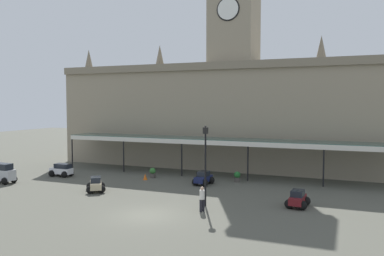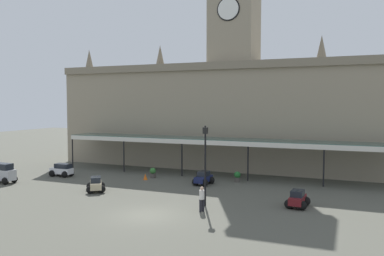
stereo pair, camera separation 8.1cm
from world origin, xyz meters
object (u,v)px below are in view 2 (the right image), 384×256
object	(u,v)px
traffic_cone	(145,177)
car_maroon_sedan	(298,200)
car_navy_sedan	(203,179)
victorian_lamppost	(205,157)
car_silver_van	(3,174)
car_beige_sedan	(96,185)
car_white_estate	(62,171)
pedestrian_beside_cars	(202,198)
planter_near_kerb	(153,173)
planter_forecourt_centre	(237,177)

from	to	relation	value
traffic_cone	car_maroon_sedan	bearing A→B (deg)	-17.61
car_navy_sedan	victorian_lamppost	distance (m)	7.78
car_silver_van	car_beige_sedan	bearing A→B (deg)	1.58
car_maroon_sedan	car_white_estate	distance (m)	23.10
car_navy_sedan	pedestrian_beside_cars	distance (m)	8.61
car_maroon_sedan	traffic_cone	world-z (taller)	car_maroon_sedan
planter_near_kerb	planter_forecourt_centre	xyz separation A→B (m)	(8.12, 1.06, 0.00)
car_silver_van	car_navy_sedan	distance (m)	18.14
car_maroon_sedan	car_silver_van	size ratio (longest dim) A/B	0.87
car_maroon_sedan	planter_near_kerb	distance (m)	15.42
traffic_cone	planter_forecourt_centre	bearing A→B (deg)	15.18
car_navy_sedan	victorian_lamppost	xyz separation A→B (m)	(2.61, -6.71, 2.95)
pedestrian_beside_cars	car_beige_sedan	bearing A→B (deg)	167.02
car_beige_sedan	planter_forecourt_centre	size ratio (longest dim) A/B	2.34
traffic_cone	planter_forecourt_centre	xyz separation A→B (m)	(8.29, 2.25, 0.20)
car_navy_sedan	victorian_lamppost	size ratio (longest dim) A/B	0.38
car_maroon_sedan	car_silver_van	bearing A→B (deg)	-176.72
car_navy_sedan	car_silver_van	bearing A→B (deg)	-160.52
traffic_cone	car_navy_sedan	bearing A→B (deg)	-0.15
traffic_cone	victorian_lamppost	bearing A→B (deg)	-38.54
victorian_lamppost	planter_forecourt_centre	distance (m)	9.45
car_white_estate	car_beige_sedan	world-z (taller)	car_white_estate
car_white_estate	planter_near_kerb	bearing A→B (deg)	17.71
car_navy_sedan	planter_near_kerb	xyz separation A→B (m)	(-5.66, 1.21, -0.01)
car_white_estate	planter_near_kerb	xyz separation A→B (m)	(8.61, 2.75, -0.07)
car_maroon_sedan	car_silver_van	xyz separation A→B (m)	(-25.73, -1.47, 0.30)
car_beige_sedan	car_navy_sedan	size ratio (longest dim) A/B	1.05
pedestrian_beside_cars	traffic_cone	xyz separation A→B (m)	(-8.72, 8.12, -0.62)
victorian_lamppost	pedestrian_beside_cars	bearing A→B (deg)	-78.84
planter_forecourt_centre	car_beige_sedan	bearing A→B (deg)	-140.27
pedestrian_beside_cars	traffic_cone	bearing A→B (deg)	137.03
pedestrian_beside_cars	traffic_cone	size ratio (longest dim) A/B	2.89
car_maroon_sedan	car_navy_sedan	xyz separation A→B (m)	(-8.63, 4.57, 0.00)
car_beige_sedan	car_navy_sedan	world-z (taller)	same
planter_forecourt_centre	car_silver_van	bearing A→B (deg)	-156.98
car_beige_sedan	car_silver_van	xyz separation A→B (m)	(-9.89, -0.27, 0.30)
car_silver_van	victorian_lamppost	bearing A→B (deg)	-1.91
car_beige_sedan	car_silver_van	size ratio (longest dim) A/B	0.93
victorian_lamppost	traffic_cone	world-z (taller)	victorian_lamppost
victorian_lamppost	planter_near_kerb	xyz separation A→B (m)	(-8.28, 7.91, -2.96)
car_maroon_sedan	planter_forecourt_centre	bearing A→B (deg)	132.07
pedestrian_beside_cars	planter_forecourt_centre	size ratio (longest dim) A/B	1.74
pedestrian_beside_cars	planter_near_kerb	bearing A→B (deg)	132.58
pedestrian_beside_cars	victorian_lamppost	xyz separation A→B (m)	(-0.28, 1.40, 2.54)
traffic_cone	pedestrian_beside_cars	bearing A→B (deg)	-42.97
pedestrian_beside_cars	planter_forecourt_centre	distance (m)	10.39
car_silver_van	victorian_lamppost	xyz separation A→B (m)	(19.71, -0.66, 2.65)
car_maroon_sedan	car_navy_sedan	bearing A→B (deg)	152.08
planter_forecourt_centre	car_white_estate	bearing A→B (deg)	-167.18
car_white_estate	victorian_lamppost	distance (m)	17.89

